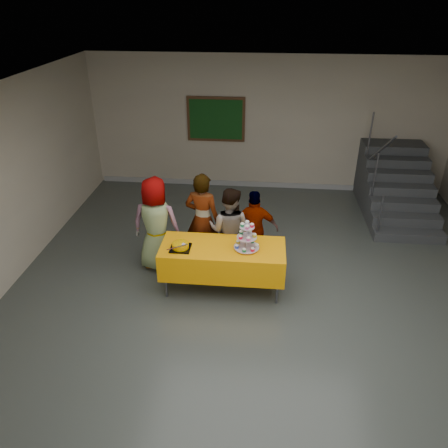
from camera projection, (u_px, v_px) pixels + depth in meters
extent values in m
plane|color=#4C514C|center=(261.00, 331.00, 6.07)|extent=(10.00, 10.00, 0.00)
cube|color=#B7AB94|center=(268.00, 125.00, 9.72)|extent=(8.00, 0.04, 3.00)
cube|color=silver|center=(273.00, 116.00, 4.63)|extent=(8.00, 10.00, 0.04)
cube|color=#999999|center=(266.00, 184.00, 10.39)|extent=(7.90, 0.03, 0.12)
cylinder|color=#595960|center=(165.00, 277.00, 6.57)|extent=(0.04, 0.04, 0.73)
cylinder|color=#595960|center=(278.00, 283.00, 6.43)|extent=(0.04, 0.04, 0.73)
cylinder|color=#595960|center=(173.00, 256.00, 7.07)|extent=(0.04, 0.04, 0.73)
cylinder|color=#595960|center=(277.00, 261.00, 6.94)|extent=(0.04, 0.04, 0.73)
cube|color=#595960|center=(223.00, 248.00, 6.57)|extent=(1.80, 0.70, 0.02)
cube|color=#FF9D05|center=(223.00, 259.00, 6.66)|extent=(1.88, 0.78, 0.44)
cylinder|color=silver|center=(246.00, 248.00, 6.50)|extent=(0.18, 0.18, 0.01)
cylinder|color=silver|center=(247.00, 237.00, 6.41)|extent=(0.02, 0.02, 0.42)
cylinder|color=silver|center=(247.00, 247.00, 6.49)|extent=(0.38, 0.38, 0.01)
cylinder|color=silver|center=(247.00, 237.00, 6.41)|extent=(0.30, 0.30, 0.01)
cylinder|color=silver|center=(247.00, 227.00, 6.33)|extent=(0.22, 0.22, 0.01)
cube|color=black|center=(181.00, 248.00, 6.51)|extent=(0.30, 0.30, 0.02)
cylinder|color=#EEA600|center=(180.00, 245.00, 6.49)|extent=(0.25, 0.25, 0.07)
ellipsoid|color=#EEA600|center=(180.00, 243.00, 6.47)|extent=(0.25, 0.25, 0.05)
ellipsoid|color=white|center=(183.00, 244.00, 6.43)|extent=(0.08, 0.08, 0.02)
cube|color=silver|center=(177.00, 247.00, 6.35)|extent=(0.30, 0.16, 0.04)
imported|color=slate|center=(156.00, 224.00, 7.10)|extent=(0.80, 0.53, 1.61)
imported|color=slate|center=(203.00, 220.00, 7.22)|extent=(0.67, 0.51, 1.64)
imported|color=slate|center=(229.00, 230.00, 7.09)|extent=(0.81, 0.69, 1.46)
imported|color=slate|center=(254.00, 229.00, 7.22)|extent=(0.82, 0.40, 1.36)
cube|color=#424447|center=(408.00, 235.00, 8.21)|extent=(1.30, 0.30, 0.18)
cube|color=#424447|center=(405.00, 224.00, 8.43)|extent=(1.30, 0.30, 0.36)
cube|color=#424447|center=(402.00, 213.00, 8.64)|extent=(1.30, 0.30, 0.54)
cube|color=#424447|center=(399.00, 202.00, 8.86)|extent=(1.30, 0.30, 0.72)
cube|color=#424447|center=(396.00, 192.00, 9.08)|extent=(1.30, 0.30, 0.90)
cube|color=#424447|center=(393.00, 182.00, 9.30)|extent=(1.30, 0.30, 1.08)
cube|color=#424447|center=(390.00, 173.00, 9.52)|extent=(1.30, 0.30, 1.26)
cube|color=#424447|center=(387.00, 168.00, 9.78)|extent=(1.30, 0.30, 1.26)
cylinder|color=#595960|center=(379.00, 218.00, 8.04)|extent=(0.04, 0.04, 0.90)
cylinder|color=#595960|center=(375.00, 175.00, 8.48)|extent=(0.04, 0.04, 0.90)
cylinder|color=#595960|center=(370.00, 134.00, 9.01)|extent=(0.04, 0.04, 0.90)
cylinder|color=#595960|center=(378.00, 152.00, 8.31)|extent=(0.04, 1.85, 1.20)
cube|color=#472B16|center=(216.00, 119.00, 9.74)|extent=(1.30, 0.04, 1.00)
cube|color=#164617|center=(216.00, 120.00, 9.72)|extent=(1.18, 0.02, 0.88)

